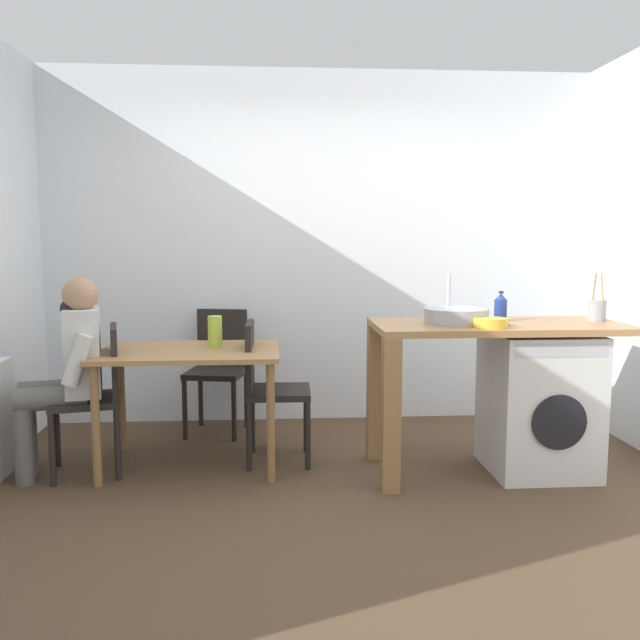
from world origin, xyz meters
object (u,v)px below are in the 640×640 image
object	(u,v)px
dining_table	(190,365)
mixing_bowl	(491,322)
bottle_tall_green	(501,307)
utensil_crock	(597,310)
chair_spare_by_wall	(219,363)
chair_opposite	(267,383)
seated_person	(68,366)
chair_person_seat	(97,391)
vase	(215,331)
washing_machine	(538,402)

from	to	relation	value
dining_table	mixing_bowl	distance (m)	1.84
bottle_tall_green	utensil_crock	distance (m)	0.59
utensil_crock	chair_spare_by_wall	bearing A→B (deg)	157.92
chair_opposite	mixing_bowl	distance (m)	1.44
chair_opposite	seated_person	world-z (taller)	seated_person
chair_person_seat	chair_spare_by_wall	world-z (taller)	same
utensil_crock	vase	xyz separation A→B (m)	(-2.35, 0.29, -0.15)
dining_table	vase	world-z (taller)	vase
seated_person	vase	size ratio (longest dim) A/B	6.09
chair_opposite	bottle_tall_green	bearing A→B (deg)	84.08
chair_opposite	vase	world-z (taller)	vase
dining_table	chair_spare_by_wall	world-z (taller)	chair_spare_by_wall
chair_spare_by_wall	mixing_bowl	bearing A→B (deg)	155.38
vase	chair_person_seat	bearing A→B (deg)	-165.27
chair_spare_by_wall	bottle_tall_green	size ratio (longest dim) A/B	4.92
washing_machine	seated_person	bearing A→B (deg)	177.42
dining_table	bottle_tall_green	bearing A→B (deg)	-3.99
dining_table	chair_opposite	size ratio (longest dim) A/B	1.22
seated_person	chair_spare_by_wall	bearing A→B (deg)	-55.47
seated_person	washing_machine	distance (m)	2.85
chair_spare_by_wall	washing_machine	xyz separation A→B (m)	(2.02, -1.02, -0.08)
seated_person	utensil_crock	size ratio (longest dim) A/B	4.01
chair_person_seat	seated_person	xyz separation A→B (m)	(-0.16, -0.04, 0.16)
chair_spare_by_wall	vase	size ratio (longest dim) A/B	4.57
chair_person_seat	mixing_bowl	xyz separation A→B (m)	(2.30, -0.36, 0.44)
chair_opposite	utensil_crock	distance (m)	2.10
seated_person	mixing_bowl	bearing A→B (deg)	-110.43
dining_table	chair_spare_by_wall	distance (m)	0.79
chair_spare_by_wall	mixing_bowl	distance (m)	2.09
chair_spare_by_wall	utensil_crock	xyz separation A→B (m)	(2.39, -0.97, 0.48)
washing_machine	utensil_crock	distance (m)	0.67
dining_table	chair_opposite	distance (m)	0.50
chair_opposite	chair_spare_by_wall	xyz separation A→B (m)	(-0.36, 0.72, 0.00)
chair_person_seat	chair_spare_by_wall	bearing A→B (deg)	-50.64
chair_person_seat	seated_person	world-z (taller)	seated_person
bottle_tall_green	mixing_bowl	distance (m)	0.36
dining_table	chair_person_seat	distance (m)	0.57
chair_spare_by_wall	seated_person	distance (m)	1.22
washing_machine	vase	size ratio (longest dim) A/B	4.37
chair_person_seat	bottle_tall_green	distance (m)	2.51
mixing_bowl	vase	xyz separation A→B (m)	(-1.60, 0.54, -0.11)
bottle_tall_green	utensil_crock	world-z (taller)	utensil_crock
chair_person_seat	chair_opposite	bearing A→B (deg)	-95.36
dining_table	bottle_tall_green	xyz separation A→B (m)	(1.92, -0.13, 0.36)
mixing_bowl	vase	bearing A→B (deg)	161.24
vase	seated_person	bearing A→B (deg)	-165.60
washing_machine	bottle_tall_green	distance (m)	0.62
washing_machine	utensil_crock	world-z (taller)	utensil_crock
chair_person_seat	chair_opposite	size ratio (longest dim) A/B	1.00
bottle_tall_green	mixing_bowl	bearing A→B (deg)	-117.80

